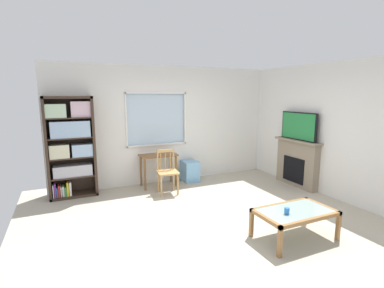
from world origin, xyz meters
name	(u,v)px	position (x,y,z in m)	size (l,w,h in m)	color
ground	(216,219)	(0.00, 0.00, -0.01)	(6.17, 5.75, 0.02)	#B2A893
wall_back_with_window	(168,125)	(0.03, 2.38, 1.31)	(5.17, 0.15, 2.66)	silver
wall_right	(335,131)	(2.65, 0.00, 1.33)	(0.12, 4.95, 2.66)	silver
bookshelf	(70,144)	(-2.09, 2.13, 1.07)	(0.90, 0.38, 2.00)	#38281E
desk_under_window	(158,160)	(-0.33, 2.03, 0.59)	(0.81, 0.44, 0.72)	brown
wooden_chair	(167,171)	(-0.30, 1.51, 0.46)	(0.46, 0.44, 0.90)	tan
plastic_drawer_unit	(190,171)	(0.46, 2.08, 0.24)	(0.35, 0.40, 0.48)	#72ADDB
fireplace	(297,163)	(2.49, 0.77, 0.53)	(0.26, 1.19, 1.04)	gray
tv	(299,126)	(2.47, 0.77, 1.35)	(0.06, 0.97, 0.61)	black
coffee_table	(295,214)	(0.69, -1.04, 0.37)	(1.10, 0.64, 0.42)	#8C9E99
sippy_cup	(287,211)	(0.49, -1.09, 0.47)	(0.07, 0.07, 0.09)	#337FD6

